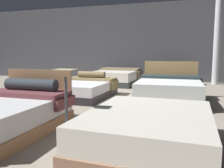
# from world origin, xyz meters

# --- Properties ---
(ground_plane) EXTENTS (18.00, 18.00, 0.02)m
(ground_plane) POSITION_xyz_m (0.00, 0.00, -0.01)
(ground_plane) COLOR gray
(showroom_back_wall) EXTENTS (18.00, 0.06, 3.50)m
(showroom_back_wall) POSITION_xyz_m (0.00, 4.73, 1.75)
(showroom_back_wall) COLOR #47474C
(showroom_back_wall) RESTS_ON ground_plane
(bed_0) EXTENTS (1.58, 2.01, 0.92)m
(bed_0) POSITION_xyz_m (-1.16, -3.14, 0.27)
(bed_0) COLOR #996E4B
(bed_0) RESTS_ON ground_plane
(bed_1) EXTENTS (1.66, 2.04, 0.49)m
(bed_1) POSITION_xyz_m (1.11, -3.19, 0.24)
(bed_1) COLOR #936850
(bed_1) RESTS_ON ground_plane
(bed_2) EXTENTS (1.54, 2.04, 0.69)m
(bed_2) POSITION_xyz_m (-1.19, -0.09, 0.23)
(bed_2) COLOR #252126
(bed_2) RESTS_ON ground_plane
(bed_3) EXTENTS (1.68, 1.99, 1.01)m
(bed_3) POSITION_xyz_m (1.17, -0.08, 0.29)
(bed_3) COLOR #9A774A
(bed_3) RESTS_ON ground_plane
(bed_4) EXTENTS (1.79, 2.23, 0.62)m
(bed_4) POSITION_xyz_m (-1.10, 2.98, 0.29)
(bed_4) COLOR #2C3332
(bed_4) RESTS_ON ground_plane
(bed_5) EXTENTS (1.73, 2.04, 0.83)m
(bed_5) POSITION_xyz_m (1.12, 3.00, 0.26)
(bed_5) COLOR #524F52
(bed_5) RESTS_ON ground_plane
(price_sign) EXTENTS (0.28, 0.24, 1.02)m
(price_sign) POSITION_xyz_m (0.00, -3.32, 0.39)
(price_sign) COLOR #3F3F44
(price_sign) RESTS_ON ground_plane
(support_pillar) EXTENTS (0.26, 0.26, 3.50)m
(support_pillar) POSITION_xyz_m (2.74, 4.20, 1.75)
(support_pillar) COLOR silver
(support_pillar) RESTS_ON ground_plane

